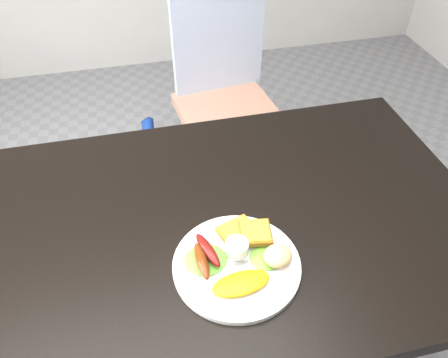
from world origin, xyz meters
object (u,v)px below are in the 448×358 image
Objects in this scene: dining_chair at (228,113)px; person at (137,132)px; dining_table at (236,221)px; plate at (237,265)px.

person is at bearing -144.47° from dining_chair.
dining_table reaches higher than dining_chair.
dining_table is 0.92m from dining_chair.
dining_chair is 1.07m from plate.
dining_chair is 0.58m from person.
person is (-0.39, -0.36, 0.23)m from dining_chair.
dining_table is 0.88× the size of person.
dining_table is at bearing 76.04° from plate.
person reaches higher than dining_table.
person reaches higher than plate.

